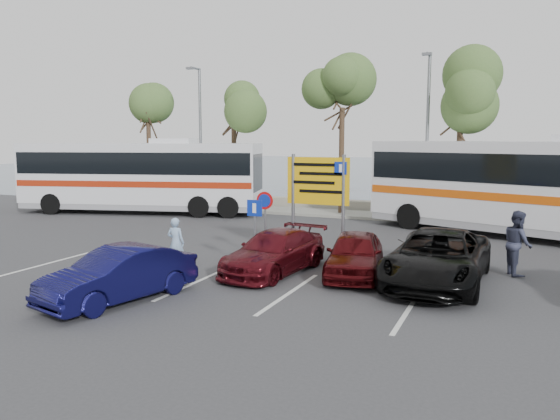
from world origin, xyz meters
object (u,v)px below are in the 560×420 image
at_px(suv_black, 437,258).
at_px(pedestrian_far, 518,243).
at_px(street_lamp_left, 200,130).
at_px(car_maroon, 274,252).
at_px(street_lamp_right, 427,129).
at_px(pedestrian_near, 176,242).
at_px(car_red, 355,254).
at_px(coach_bus_right, 531,191).
at_px(coach_bus_left, 141,179).
at_px(direction_sign, 318,189).
at_px(car_blue, 119,275).

bearing_deg(suv_black, pedestrian_far, 46.50).
bearing_deg(street_lamp_left, car_maroon, -50.46).
distance_m(street_lamp_right, pedestrian_near, 14.91).
bearing_deg(car_red, coach_bus_right, 50.75).
relative_size(coach_bus_left, pedestrian_far, 6.86).
height_order(street_lamp_left, car_maroon, street_lamp_left).
bearing_deg(car_red, coach_bus_left, 138.14).
height_order(street_lamp_right, pedestrian_far, street_lamp_right).
relative_size(street_lamp_right, pedestrian_near, 4.97).
bearing_deg(car_maroon, direction_sign, 82.01).
relative_size(street_lamp_left, suv_black, 1.46).
bearing_deg(street_lamp_right, car_red, -90.95).
bearing_deg(street_lamp_right, suv_black, -79.63).
relative_size(street_lamp_right, coach_bus_left, 0.59).
relative_size(coach_bus_right, car_maroon, 3.14).
height_order(coach_bus_left, car_maroon, coach_bus_left).
height_order(street_lamp_left, pedestrian_far, street_lamp_left).
height_order(street_lamp_left, car_blue, street_lamp_left).
xyz_separation_m(suv_black, pedestrian_far, (2.07, 2.08, 0.22)).
bearing_deg(car_maroon, car_red, 20.41).
xyz_separation_m(street_lamp_left, car_blue, (8.00, -16.90, -3.91)).
xyz_separation_m(car_maroon, pedestrian_far, (6.87, 2.65, 0.34)).
distance_m(street_lamp_right, direction_sign, 10.73).
relative_size(car_blue, car_maroon, 0.94).
distance_m(street_lamp_left, coach_bus_left, 4.51).
height_order(coach_bus_left, car_red, coach_bus_left).
distance_m(coach_bus_left, suv_black, 19.45).
bearing_deg(street_lamp_right, pedestrian_far, -66.75).
distance_m(coach_bus_right, suv_black, 9.43).
xyz_separation_m(street_lamp_left, coach_bus_right, (17.73, -3.02, -2.62)).
bearing_deg(direction_sign, suv_black, -22.02).
height_order(car_blue, pedestrian_far, pedestrian_far).
relative_size(car_red, pedestrian_far, 2.00).
bearing_deg(pedestrian_near, car_blue, 98.23).
xyz_separation_m(coach_bus_right, car_maroon, (-7.33, -9.58, -1.34)).
distance_m(direction_sign, car_blue, 7.44).
bearing_deg(street_lamp_left, coach_bus_left, -123.52).
height_order(street_lamp_left, coach_bus_left, street_lamp_left).
distance_m(coach_bus_right, car_red, 10.34).
relative_size(car_maroon, pedestrian_far, 2.24).
distance_m(street_lamp_left, car_blue, 19.10).
relative_size(street_lamp_left, street_lamp_right, 1.00).
distance_m(coach_bus_left, pedestrian_far, 20.50).
distance_m(coach_bus_left, car_blue, 17.15).
bearing_deg(car_blue, car_red, 59.10).
distance_m(coach_bus_right, pedestrian_far, 7.01).
height_order(direction_sign, suv_black, direction_sign).
relative_size(street_lamp_left, direction_sign, 2.23).
bearing_deg(street_lamp_right, direction_sign, -100.94).
bearing_deg(coach_bus_left, suv_black, -27.62).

